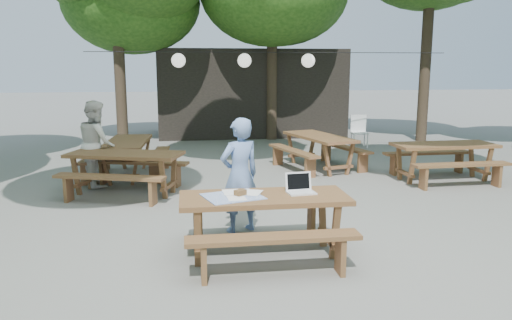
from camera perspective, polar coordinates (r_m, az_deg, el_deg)
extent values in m
plane|color=#62625E|center=(6.95, 6.25, -8.38)|extent=(80.00, 80.00, 0.00)
cube|color=black|center=(17.02, -0.73, 7.76)|extent=(6.00, 3.00, 2.80)
cube|color=brown|center=(5.94, 0.94, -4.37)|extent=(2.00, 0.80, 0.06)
cube|color=brown|center=(5.41, 2.01, -8.90)|extent=(1.90, 0.28, 0.05)
cube|color=brown|center=(6.63, 0.06, -5.18)|extent=(1.90, 0.28, 0.05)
cube|color=brown|center=(6.05, 0.93, -7.80)|extent=(1.70, 0.70, 0.69)
cube|color=brown|center=(9.16, -14.77, 0.63)|extent=(2.15, 1.36, 0.06)
cube|color=brown|center=(8.64, -16.42, -1.88)|extent=(1.90, 0.83, 0.05)
cube|color=brown|center=(9.80, -13.16, -0.27)|extent=(1.90, 0.83, 0.05)
cube|color=brown|center=(9.23, -14.66, -1.66)|extent=(1.83, 1.17, 0.69)
cube|color=brown|center=(10.60, 20.72, 1.61)|extent=(2.02, 0.85, 0.06)
cube|color=brown|center=(10.09, 22.44, -0.49)|extent=(1.91, 0.33, 0.05)
cube|color=brown|center=(11.20, 18.98, 0.77)|extent=(1.91, 0.33, 0.05)
cube|color=brown|center=(10.66, 20.58, -0.38)|extent=(1.72, 0.74, 0.69)
cube|color=brown|center=(10.64, -14.55, 1.99)|extent=(0.91, 2.04, 0.06)
cube|color=brown|center=(10.59, -11.01, 0.62)|extent=(0.39, 1.91, 0.05)
cube|color=brown|center=(10.81, -17.88, 0.50)|extent=(0.39, 1.91, 0.05)
cube|color=brown|center=(10.70, -14.45, 0.00)|extent=(0.79, 1.74, 0.69)
cube|color=brown|center=(11.16, 7.24, 2.64)|extent=(1.31, 2.14, 0.06)
cube|color=brown|center=(11.54, 9.98, 1.47)|extent=(0.78, 1.90, 0.05)
cube|color=brown|center=(10.88, 4.27, 1.06)|extent=(0.78, 1.90, 0.05)
cube|color=brown|center=(11.22, 7.20, 0.74)|extent=(1.13, 1.83, 0.69)
imported|color=#6F8FCB|center=(6.83, -1.87, -1.76)|extent=(0.68, 0.57, 1.59)
imported|color=white|center=(9.93, -17.76, 1.82)|extent=(0.87, 0.97, 1.64)
cube|color=white|center=(14.45, 11.74, 3.04)|extent=(0.49, 0.49, 0.04)
cube|color=white|center=(14.61, 11.62, 4.15)|extent=(0.44, 0.10, 0.48)
cube|color=white|center=(14.48, 11.71, 2.21)|extent=(0.47, 0.47, 0.38)
cube|color=white|center=(6.06, 5.19, -3.74)|extent=(0.35, 0.27, 0.02)
cube|color=white|center=(6.13, 4.85, -2.43)|extent=(0.33, 0.10, 0.23)
cube|color=black|center=(6.13, 4.87, -2.45)|extent=(0.28, 0.07, 0.19)
cube|color=#345DB1|center=(5.89, -2.67, -4.18)|extent=(0.78, 0.72, 0.01)
cube|color=white|center=(5.82, -2.28, -4.29)|extent=(0.23, 0.31, 0.00)
cube|color=white|center=(6.03, -0.45, -3.74)|extent=(0.31, 0.35, 0.00)
cube|color=white|center=(6.05, -2.79, -3.69)|extent=(0.23, 0.31, 0.00)
cube|color=brown|center=(5.91, -1.81, -3.71)|extent=(0.16, 0.15, 0.06)
cylinder|color=black|center=(12.56, 1.92, 12.20)|extent=(9.00, 0.02, 0.02)
sphere|color=white|center=(12.37, -8.85, 11.18)|extent=(0.34, 0.34, 0.34)
sphere|color=white|center=(12.45, -1.32, 11.30)|extent=(0.34, 0.34, 0.34)
sphere|color=white|center=(12.74, 5.98, 11.23)|extent=(0.34, 0.34, 0.34)
cylinder|color=#2D2319|center=(14.98, -15.32, 10.03)|extent=(0.32, 0.32, 4.39)
cylinder|color=#2D2319|center=(15.59, 1.83, 10.98)|extent=(0.32, 0.32, 4.70)
cylinder|color=#2D2319|center=(16.05, 18.84, 11.07)|extent=(0.32, 0.32, 5.06)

